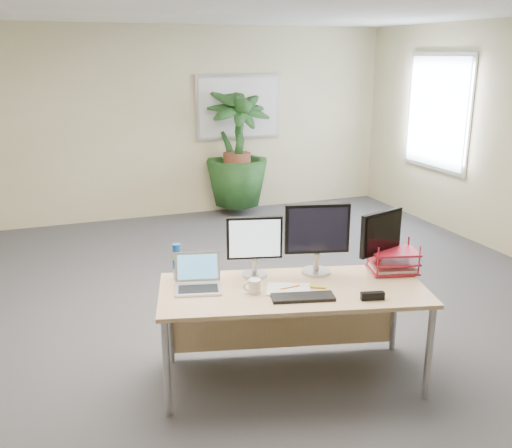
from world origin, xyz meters
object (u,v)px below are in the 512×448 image
object	(u,v)px
monitor_left	(255,242)
desk	(290,302)
laptop	(198,280)
monitor_right	(317,234)
floor_plant	(237,164)

from	to	relation	value
monitor_left	desk	bearing A→B (deg)	-47.16
laptop	monitor_left	bearing A→B (deg)	8.43
monitor_right	laptop	size ratio (longest dim) A/B	1.41
desk	laptop	distance (m)	0.70
floor_plant	laptop	size ratio (longest dim) A/B	3.95
laptop	desk	bearing A→B (deg)	-12.81
laptop	monitor_right	bearing A→B (deg)	-2.62
desk	laptop	xyz separation A→B (m)	(-0.65, 0.15, 0.21)
monitor_left	monitor_right	size ratio (longest dim) A/B	0.85
desk	monitor_left	bearing A→B (deg)	132.84
floor_plant	monitor_right	size ratio (longest dim) A/B	2.81
floor_plant	laptop	xyz separation A→B (m)	(-1.70, -4.21, 0.03)
desk	monitor_right	xyz separation A→B (m)	(0.25, 0.11, 0.46)
desk	monitor_left	world-z (taller)	monitor_left
floor_plant	monitor_left	world-z (taller)	floor_plant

